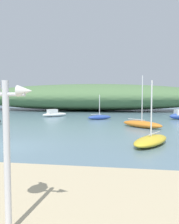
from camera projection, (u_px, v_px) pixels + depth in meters
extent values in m
plane|color=slate|center=(5.00, 147.00, 12.80)|extent=(120.00, 120.00, 0.00)
ellipsoid|color=#517547|center=(88.00, 97.00, 44.94)|extent=(47.09, 14.69, 4.96)
cylinder|color=silver|center=(7.00, 158.00, 4.31)|extent=(0.12, 0.12, 2.82)
cylinder|color=silver|center=(6.00, 94.00, 4.23)|extent=(0.74, 0.07, 0.07)
cone|color=silver|center=(25.00, 91.00, 4.16)|extent=(0.27, 0.21, 0.21)
ellipsoid|color=#2D4C9E|center=(99.00, 117.00, 27.49)|extent=(2.92, 2.23, 0.52)
cylinder|color=silver|center=(100.00, 106.00, 27.40)|extent=(0.08, 0.08, 2.52)
cylinder|color=silver|center=(96.00, 114.00, 27.30)|extent=(1.15, 0.73, 0.06)
ellipsoid|color=white|center=(55.00, 115.00, 31.40)|extent=(3.26, 3.25, 0.52)
cube|color=silver|center=(52.00, 112.00, 31.17)|extent=(1.49, 1.49, 0.64)
ellipsoid|color=gold|center=(151.00, 141.00, 13.16)|extent=(2.77, 3.81, 0.50)
cylinder|color=silver|center=(151.00, 110.00, 13.04)|extent=(0.08, 0.08, 3.24)
cylinder|color=silver|center=(155.00, 133.00, 13.57)|extent=(0.79, 1.49, 0.06)
ellipsoid|color=orange|center=(142.00, 124.00, 20.46)|extent=(3.81, 3.51, 0.58)
cylinder|color=silver|center=(142.00, 99.00, 20.31)|extent=(0.08, 0.08, 4.07)
cylinder|color=silver|center=(136.00, 119.00, 20.89)|extent=(1.41, 1.23, 0.06)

